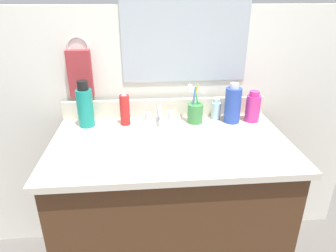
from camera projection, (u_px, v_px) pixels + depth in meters
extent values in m
cube|color=#4C2D19|center=(170.00, 217.00, 1.43)|extent=(0.96, 0.54, 0.75)
cube|color=beige|center=(170.00, 144.00, 1.27)|extent=(1.00, 0.59, 0.03)
cube|color=beige|center=(165.00, 108.00, 1.50)|extent=(1.00, 0.02, 0.09)
cube|color=white|center=(164.00, 134.00, 1.63)|extent=(2.10, 0.04, 1.30)
cube|color=#B2BCC6|center=(186.00, 21.00, 1.38)|extent=(0.60, 0.01, 0.56)
torus|color=silver|center=(78.00, 47.00, 1.38)|extent=(0.10, 0.01, 0.10)
cube|color=#A53338|center=(80.00, 74.00, 1.42)|extent=(0.11, 0.04, 0.22)
torus|color=white|center=(162.00, 139.00, 1.27)|extent=(0.34, 0.34, 0.02)
ellipsoid|color=white|center=(162.00, 148.00, 1.29)|extent=(0.29, 0.29, 0.11)
cylinder|color=#B2B5BA|center=(162.00, 155.00, 1.30)|extent=(0.04, 0.04, 0.01)
cube|color=silver|center=(159.00, 120.00, 1.45)|extent=(0.16, 0.05, 0.01)
cylinder|color=silver|center=(159.00, 113.00, 1.44)|extent=(0.02, 0.02, 0.06)
cylinder|color=silver|center=(160.00, 110.00, 1.39)|extent=(0.02, 0.09, 0.02)
cylinder|color=silver|center=(148.00, 116.00, 1.44)|extent=(0.03, 0.03, 0.04)
cylinder|color=silver|center=(171.00, 115.00, 1.45)|extent=(0.03, 0.03, 0.04)
cylinder|color=teal|center=(85.00, 108.00, 1.37)|extent=(0.07, 0.07, 0.17)
cylinder|color=black|center=(83.00, 85.00, 1.33)|extent=(0.05, 0.05, 0.04)
cylinder|color=silver|center=(216.00, 111.00, 1.47)|extent=(0.05, 0.05, 0.08)
cylinder|color=silver|center=(217.00, 101.00, 1.45)|extent=(0.03, 0.03, 0.02)
cylinder|color=#2D4CB2|center=(233.00, 105.00, 1.42)|extent=(0.08, 0.08, 0.17)
cylinder|color=white|center=(235.00, 86.00, 1.38)|extent=(0.04, 0.04, 0.02)
cylinder|color=#D8338C|center=(253.00, 109.00, 1.44)|extent=(0.07, 0.07, 0.13)
cylinder|color=#D8338C|center=(255.00, 94.00, 1.41)|extent=(0.05, 0.05, 0.02)
cylinder|color=gold|center=(237.00, 107.00, 1.49)|extent=(0.04, 0.04, 0.10)
cylinder|color=gold|center=(238.00, 96.00, 1.47)|extent=(0.02, 0.02, 0.02)
cylinder|color=red|center=(125.00, 110.00, 1.39)|extent=(0.05, 0.05, 0.14)
cone|color=white|center=(124.00, 93.00, 1.36)|extent=(0.02, 0.02, 0.02)
cylinder|color=#3F8C47|center=(195.00, 113.00, 1.43)|extent=(0.07, 0.07, 0.09)
cylinder|color=green|center=(198.00, 105.00, 1.41)|extent=(0.04, 0.01, 0.15)
cube|color=white|center=(202.00, 92.00, 1.38)|extent=(0.01, 0.02, 0.01)
cylinder|color=yellow|center=(193.00, 102.00, 1.41)|extent=(0.04, 0.04, 0.18)
cube|color=white|center=(190.00, 86.00, 1.39)|extent=(0.01, 0.02, 0.01)
cylinder|color=white|center=(193.00, 104.00, 1.41)|extent=(0.04, 0.02, 0.16)
cube|color=white|center=(190.00, 90.00, 1.39)|extent=(0.01, 0.02, 0.01)
cylinder|color=blue|center=(193.00, 104.00, 1.40)|extent=(0.03, 0.01, 0.16)
cube|color=white|center=(191.00, 90.00, 1.37)|extent=(0.01, 0.02, 0.01)
cylinder|color=orange|center=(193.00, 104.00, 1.41)|extent=(0.05, 0.01, 0.17)
cube|color=white|center=(189.00, 89.00, 1.37)|extent=(0.01, 0.02, 0.01)
cylinder|color=#26B2B2|center=(193.00, 103.00, 1.41)|extent=(0.02, 0.02, 0.17)
cube|color=white|center=(192.00, 88.00, 1.39)|extent=(0.01, 0.02, 0.01)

